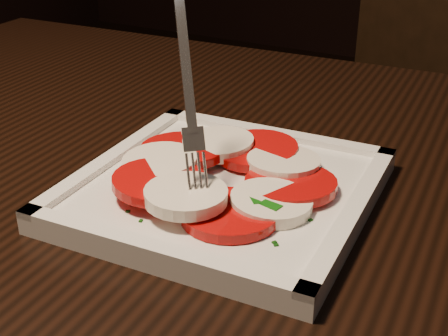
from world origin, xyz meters
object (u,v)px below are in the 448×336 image
(plate, at_px, (224,191))
(table, at_px, (221,262))
(fork, at_px, (186,84))
(chair, at_px, (417,139))

(plate, bearing_deg, table, 122.55)
(table, bearing_deg, fork, -91.00)
(plate, xyz_separation_m, fork, (-0.03, -0.02, 0.10))
(fork, bearing_deg, plate, -9.87)
(chair, height_order, fork, chair)
(chair, relative_size, fork, 6.74)
(chair, distance_m, plate, 0.74)
(table, xyz_separation_m, fork, (-0.00, -0.05, 0.20))
(chair, xyz_separation_m, plate, (-0.03, -0.71, 0.22))
(table, height_order, chair, chair)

